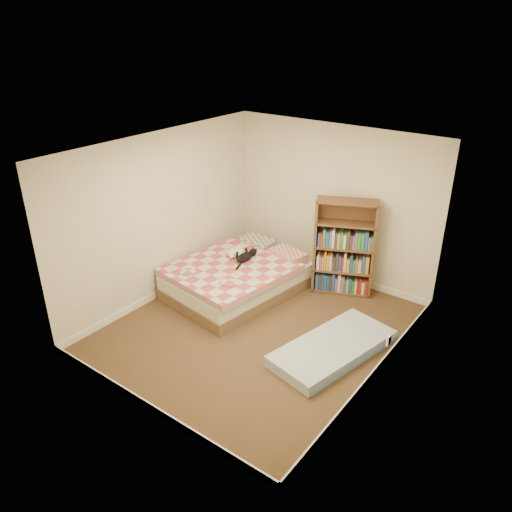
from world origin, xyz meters
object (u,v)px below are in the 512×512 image
Objects in this scene: floor_mattress at (333,348)px; bookshelf at (344,259)px; bed at (239,277)px; black_cat at (246,256)px; white_dog at (236,253)px.

bookshelf is at bearing 126.51° from floor_mattress.
bookshelf reaches higher than bed.
bed is 1.32× the size of floor_mattress.
bookshelf is at bearing 45.36° from bed.
floor_mattress is 2.80× the size of black_cat.
black_cat is 0.19m from white_dog.
bookshelf is (1.28, 0.98, 0.30)m from bed.
bookshelf is 1.68m from white_dog.
black_cat is (0.03, 0.15, 0.31)m from bed.
bookshelf is 0.89× the size of floor_mattress.
black_cat reaches higher than floor_mattress.
white_dog is (-0.19, -0.02, 0.01)m from black_cat.
bed reaches higher than floor_mattress.
white_dog reaches higher than black_cat.
black_cat is at bearing 33.37° from white_dog.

